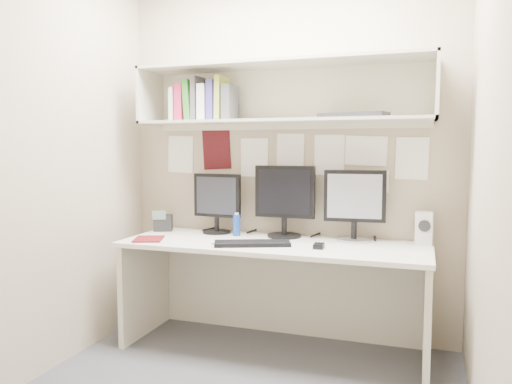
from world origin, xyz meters
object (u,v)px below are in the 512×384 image
(desk, at_px, (273,296))
(monitor_left, at_px, (217,200))
(maroon_notebook, at_px, (149,239))
(speaker, at_px, (424,228))
(desk_phone, at_px, (163,223))
(keyboard, at_px, (252,243))
(monitor_center, at_px, (285,199))
(monitor_right, at_px, (355,203))

(desk, bearing_deg, monitor_left, 156.14)
(maroon_notebook, bearing_deg, speaker, -6.79)
(desk, relative_size, desk_phone, 12.38)
(keyboard, relative_size, desk_phone, 2.98)
(speaker, distance_m, maroon_notebook, 1.82)
(speaker, relative_size, desk_phone, 1.32)
(desk_phone, bearing_deg, monitor_center, -18.47)
(desk, distance_m, keyboard, 0.41)
(speaker, bearing_deg, desk_phone, -172.91)
(monitor_left, xyz_separation_m, monitor_center, (0.51, -0.00, 0.03))
(keyboard, xyz_separation_m, desk_phone, (-0.82, 0.32, 0.05))
(monitor_left, relative_size, speaker, 2.03)
(desk, height_order, monitor_left, monitor_left)
(monitor_right, height_order, speaker, monitor_right)
(keyboard, bearing_deg, monitor_left, 116.00)
(monitor_left, bearing_deg, desk_phone, -167.25)
(keyboard, xyz_separation_m, speaker, (1.04, 0.38, 0.09))
(desk, distance_m, speaker, 1.08)
(desk, relative_size, maroon_notebook, 8.99)
(monitor_left, distance_m, desk_phone, 0.46)
(monitor_center, height_order, monitor_right, monitor_center)
(maroon_notebook, distance_m, desk_phone, 0.38)
(monitor_right, bearing_deg, speaker, -2.59)
(monitor_center, xyz_separation_m, desk_phone, (-0.93, -0.05, -0.21))
(monitor_left, xyz_separation_m, desk_phone, (-0.42, -0.05, -0.18))
(speaker, relative_size, maroon_notebook, 0.96)
(monitor_right, bearing_deg, maroon_notebook, -167.59)
(monitor_left, distance_m, monitor_right, 0.99)
(monitor_right, distance_m, desk_phone, 1.43)
(monitor_center, xyz_separation_m, maroon_notebook, (-0.84, -0.41, -0.26))
(monitor_center, xyz_separation_m, speaker, (0.93, 0.02, -0.16))
(speaker, bearing_deg, monitor_center, -173.79)
(desk_phone, bearing_deg, speaker, -19.34)
(desk, xyz_separation_m, monitor_right, (0.50, 0.22, 0.62))
(desk, xyz_separation_m, speaker, (0.94, 0.24, 0.47))
(desk_phone, bearing_deg, keyboard, -42.45)
(desk, height_order, monitor_center, monitor_center)
(monitor_right, bearing_deg, monitor_center, 175.05)
(monitor_right, bearing_deg, keyboard, -153.58)
(desk, xyz_separation_m, maroon_notebook, (-0.82, -0.19, 0.37))
(desk, relative_size, speaker, 9.39)
(keyboard, bearing_deg, desk, 33.85)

